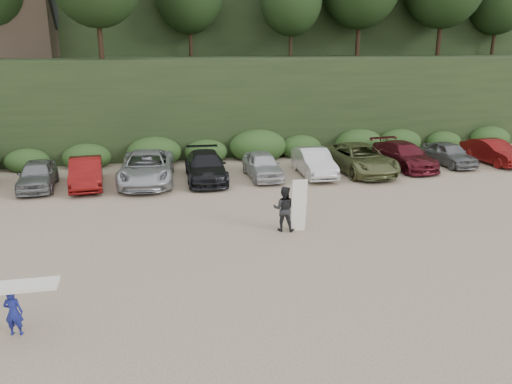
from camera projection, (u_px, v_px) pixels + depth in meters
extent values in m
plane|color=tan|center=(227.00, 257.00, 16.88)|extent=(120.00, 120.00, 0.00)
cube|color=black|center=(175.00, 99.00, 36.56)|extent=(80.00, 14.00, 6.00)
cube|color=black|center=(160.00, 33.00, 51.94)|extent=(90.00, 30.00, 16.00)
cube|color=#2B491E|center=(177.00, 153.00, 30.13)|extent=(46.20, 2.00, 1.20)
imported|color=slate|center=(37.00, 175.00, 24.65)|extent=(1.80, 4.18, 1.40)
imported|color=maroon|center=(86.00, 173.00, 24.96)|extent=(1.79, 4.48, 1.45)
imported|color=#A6A7AC|center=(147.00, 168.00, 25.66)|extent=(3.13, 5.96, 1.60)
imported|color=black|center=(206.00, 167.00, 26.15)|extent=(2.31, 5.15, 1.47)
imported|color=#BABABF|center=(262.00, 165.00, 26.65)|extent=(1.66, 4.10, 1.39)
imported|color=silver|center=(314.00, 162.00, 27.11)|extent=(1.80, 4.52, 1.46)
imported|color=#5C6339|center=(360.00, 159.00, 27.77)|extent=(2.92, 5.78, 1.57)
imported|color=#56131D|center=(404.00, 155.00, 28.81)|extent=(2.42, 5.14, 1.45)
imported|color=slate|center=(449.00, 154.00, 29.49)|extent=(1.74, 4.04, 1.36)
imported|color=#650F0F|center=(493.00, 152.00, 29.90)|extent=(1.81, 4.38, 1.41)
imported|color=navy|center=(13.00, 312.00, 12.19)|extent=(0.49, 0.36, 1.22)
cube|color=silver|center=(9.00, 287.00, 12.00)|extent=(2.25, 0.68, 0.09)
imported|color=black|center=(284.00, 209.00, 19.02)|extent=(1.05, 0.95, 1.76)
cube|color=silver|center=(299.00, 206.00, 18.88)|extent=(0.60, 0.33, 2.07)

